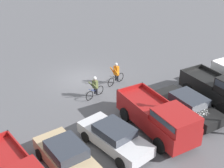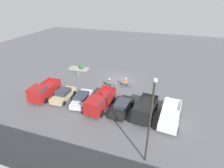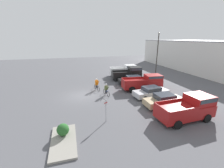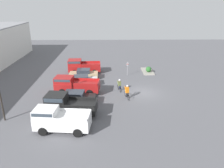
% 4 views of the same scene
% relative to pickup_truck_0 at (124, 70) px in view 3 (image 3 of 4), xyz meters
% --- Properties ---
extents(ground_plane, '(80.00, 80.00, 0.00)m').
position_rel_pickup_truck_0_xyz_m(ground_plane, '(8.30, -8.72, -1.09)').
color(ground_plane, '#56565B').
extents(pickup_truck_0, '(2.51, 5.05, 2.10)m').
position_rel_pickup_truck_0_xyz_m(pickup_truck_0, '(0.00, 0.00, 0.00)').
color(pickup_truck_0, white).
rests_on(pickup_truck_0, ground_plane).
extents(pickup_truck_1, '(2.62, 5.17, 2.23)m').
position_rel_pickup_truck_0_xyz_m(pickup_truck_1, '(2.82, -0.20, 0.07)').
color(pickup_truck_1, black).
rests_on(pickup_truck_1, ground_plane).
extents(sedan_0, '(2.16, 4.83, 1.36)m').
position_rel_pickup_truck_0_xyz_m(sedan_0, '(5.57, -0.57, -0.39)').
color(sedan_0, black).
rests_on(sedan_0, ground_plane).
extents(pickup_truck_2, '(2.57, 5.62, 2.11)m').
position_rel_pickup_truck_0_xyz_m(pickup_truck_2, '(8.41, -0.15, 0.03)').
color(pickup_truck_2, maroon).
rests_on(pickup_truck_2, ground_plane).
extents(sedan_1, '(2.24, 4.53, 1.33)m').
position_rel_pickup_truck_0_xyz_m(sedan_1, '(11.17, -0.67, -0.41)').
color(sedan_1, silver).
rests_on(sedan_1, ground_plane).
extents(sedan_2, '(1.92, 4.22, 1.42)m').
position_rel_pickup_truck_0_xyz_m(sedan_2, '(13.97, -0.74, -0.38)').
color(sedan_2, tan).
rests_on(sedan_2, ground_plane).
extents(pickup_truck_3, '(2.49, 5.17, 2.17)m').
position_rel_pickup_truck_0_xyz_m(pickup_truck_3, '(16.75, -0.21, 0.02)').
color(pickup_truck_3, maroon).
rests_on(pickup_truck_3, ground_plane).
extents(cyclist_0, '(1.69, 0.55, 1.60)m').
position_rel_pickup_truck_0_xyz_m(cyclist_0, '(9.06, -5.83, -0.28)').
color(cyclist_0, black).
rests_on(cyclist_0, ground_plane).
extents(cyclist_1, '(1.76, 0.56, 1.71)m').
position_rel_pickup_truck_0_xyz_m(cyclist_1, '(6.69, -6.62, -0.25)').
color(cyclist_1, black).
rests_on(cyclist_1, ground_plane).
extents(fire_lane_sign, '(0.14, 0.28, 2.12)m').
position_rel_pickup_truck_0_xyz_m(fire_lane_sign, '(15.24, -7.37, 0.20)').
color(fire_lane_sign, '#9E9EA3').
rests_on(fire_lane_sign, ground_plane).
extents(lamppost, '(0.36, 0.36, 8.05)m').
position_rel_pickup_truck_0_xyz_m(lamppost, '(1.78, 5.71, 3.55)').
color(lamppost, '#2D2823').
rests_on(lamppost, ground_plane).
extents(curb_island, '(3.77, 1.71, 0.15)m').
position_rel_pickup_truck_0_xyz_m(curb_island, '(17.04, -10.86, -1.02)').
color(curb_island, gray).
rests_on(curb_island, ground_plane).
extents(shrub, '(0.89, 0.89, 0.89)m').
position_rel_pickup_truck_0_xyz_m(shrub, '(16.41, -10.89, -0.49)').
color(shrub, '#286028').
rests_on(shrub, curb_island).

